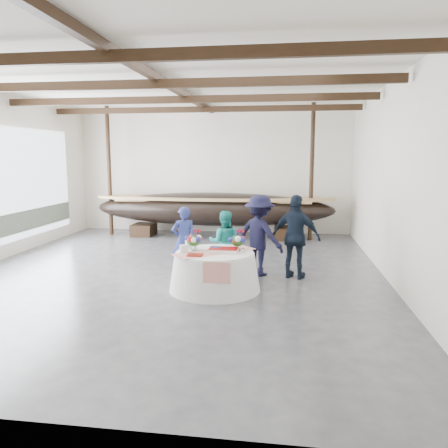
# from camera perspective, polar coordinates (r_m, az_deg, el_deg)

# --- Properties ---
(floor) EXTENTS (10.00, 12.00, 0.01)m
(floor) POSITION_cam_1_polar(r_m,az_deg,el_deg) (10.66, -6.75, -6.40)
(floor) COLOR #3D3D42
(floor) RESTS_ON ground
(wall_back) EXTENTS (10.00, 0.02, 4.50)m
(wall_back) POSITION_cam_1_polar(r_m,az_deg,el_deg) (16.17, -1.44, 6.95)
(wall_back) COLOR silver
(wall_back) RESTS_ON ground
(wall_front) EXTENTS (10.00, 0.02, 4.50)m
(wall_front) POSITION_cam_1_polar(r_m,az_deg,el_deg) (4.78, -25.85, 1.37)
(wall_front) COLOR silver
(wall_front) RESTS_ON ground
(wall_right) EXTENTS (0.02, 12.00, 4.50)m
(wall_right) POSITION_cam_1_polar(r_m,az_deg,el_deg) (10.22, 21.35, 5.20)
(wall_right) COLOR silver
(wall_right) RESTS_ON ground
(ceiling) EXTENTS (10.00, 12.00, 0.01)m
(ceiling) POSITION_cam_1_polar(r_m,az_deg,el_deg) (10.43, -7.22, 18.21)
(ceiling) COLOR white
(ceiling) RESTS_ON wall_back
(pavilion_structure) EXTENTS (9.80, 11.76, 4.50)m
(pavilion_structure) POSITION_cam_1_polar(r_m,az_deg,el_deg) (11.15, -6.03, 15.04)
(pavilion_structure) COLOR black
(pavilion_structure) RESTS_ON ground
(open_bay) EXTENTS (0.03, 7.00, 3.20)m
(open_bay) POSITION_cam_1_polar(r_m,az_deg,el_deg) (13.36, -26.77, 3.76)
(open_bay) COLOR silver
(open_bay) RESTS_ON ground
(longboat_display) EXTENTS (8.30, 1.66, 1.56)m
(longboat_display) POSITION_cam_1_polar(r_m,az_deg,el_deg) (15.04, -1.47, 1.99)
(longboat_display) COLOR black
(longboat_display) RESTS_ON ground
(banquet_table) EXTENTS (1.91, 1.91, 0.82)m
(banquet_table) POSITION_cam_1_polar(r_m,az_deg,el_deg) (9.22, -1.23, -6.14)
(banquet_table) COLOR white
(banquet_table) RESTS_ON ground
(tabletop_items) EXTENTS (1.68, 1.59, 0.40)m
(tabletop_items) POSITION_cam_1_polar(r_m,az_deg,el_deg) (9.21, -1.35, -2.59)
(tabletop_items) COLOR red
(tabletop_items) RESTS_ON banquet_table
(guest_woman_blue) EXTENTS (0.70, 0.62, 1.62)m
(guest_woman_blue) POSITION_cam_1_polar(r_m,az_deg,el_deg) (10.47, -5.27, -2.11)
(guest_woman_blue) COLOR navy
(guest_woman_blue) RESTS_ON ground
(guest_woman_teal) EXTENTS (0.77, 0.62, 1.52)m
(guest_woman_teal) POSITION_cam_1_polar(r_m,az_deg,el_deg) (10.43, 0.02, -2.40)
(guest_woman_teal) COLOR teal
(guest_woman_teal) RESTS_ON ground
(guest_man_left) EXTENTS (1.42, 1.25, 1.91)m
(guest_man_left) POSITION_cam_1_polar(r_m,az_deg,el_deg) (10.28, 4.65, -1.48)
(guest_man_left) COLOR black
(guest_man_left) RESTS_ON ground
(guest_man_right) EXTENTS (1.23, 0.83, 1.93)m
(guest_man_right) POSITION_cam_1_polar(r_m,az_deg,el_deg) (10.11, 9.39, -1.68)
(guest_man_right) COLOR black
(guest_man_right) RESTS_ON ground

